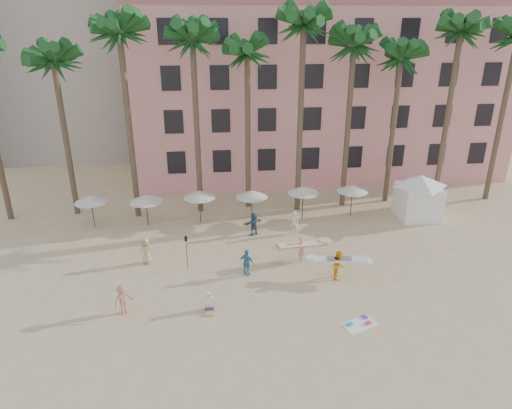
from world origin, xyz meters
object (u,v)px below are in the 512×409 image
Objects in this scene: cabana at (419,193)px; pink_hotel at (317,91)px; carrier_white at (339,263)px; carrier_yellow at (302,247)px.

pink_hotel is at bearing 109.88° from cabana.
cabana is at bearing 43.75° from carrier_white.
pink_hotel is at bearing 80.88° from carrier_white.
cabana is 12.22m from carrier_yellow.
pink_hotel is 10.19× the size of carrier_yellow.
pink_hotel is 7.65× the size of cabana.
pink_hotel is at bearing 75.01° from carrier_yellow.
carrier_white is at bearing -136.25° from cabana.
carrier_yellow is at bearing 127.81° from carrier_white.
carrier_yellow is (-5.42, -20.25, -7.03)m from pink_hotel.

